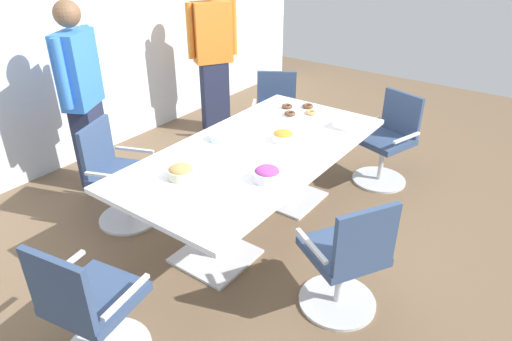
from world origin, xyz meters
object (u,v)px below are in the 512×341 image
Objects in this scene: donut_platter at (299,111)px; napkin_pile at (346,123)px; plate_stack at (222,137)px; conference_table at (256,163)px; person_standing_0 at (83,97)px; office_chair_4 at (387,144)px; snack_bowl_chips_orange at (283,136)px; office_chair_2 at (91,311)px; office_chair_3 at (347,262)px; office_chair_1 at (118,179)px; person_standing_1 at (213,54)px; snack_bowl_cookies at (181,172)px; snack_bowl_candy_mix at (267,174)px; office_chair_0 at (276,119)px.

napkin_pile reaches higher than donut_platter.
conference_table is at bearing -85.79° from plate_stack.
person_standing_0 reaches higher than napkin_pile.
office_chair_4 reaches higher than napkin_pile.
snack_bowl_chips_orange is (0.63, -1.81, -0.15)m from person_standing_0.
office_chair_3 is (1.25, -0.99, 0.00)m from office_chair_2.
donut_platter is at bearing 54.38° from office_chair_4.
office_chair_1 is 2.22m from person_standing_1.
office_chair_3 is at bearing 87.18° from person_standing_1.
person_standing_1 is 9.47× the size of snack_bowl_cookies.
donut_platter is 2.29× the size of napkin_pile.
snack_bowl_candy_mix is (-1.79, -2.04, -0.17)m from person_standing_1.
conference_table is 1.57m from office_chair_4.
office_chair_0 reaches higher than snack_bowl_chips_orange.
snack_bowl_chips_orange is (-1.16, -1.77, -0.17)m from person_standing_1.
office_chair_4 is (1.89, 0.48, 0.00)m from office_chair_3.
person_standing_0 is 9.08× the size of snack_bowl_candy_mix.
conference_table is 1.34× the size of person_standing_0.
snack_bowl_candy_mix is 0.91× the size of plate_stack.
napkin_pile is at bearing -28.03° from snack_bowl_chips_orange.
person_standing_1 reaches higher than snack_bowl_chips_orange.
snack_bowl_candy_mix reaches higher than conference_table.
snack_bowl_chips_orange is at bearing 80.43° from person_standing_0.
office_chair_3 is 4.20× the size of plate_stack.
plate_stack is 1.11m from napkin_pile.
office_chair_0 is 2.13m from snack_bowl_cookies.
office_chair_1 is 1.47m from snack_bowl_candy_mix.
person_standing_0 reaches higher than snack_bowl_candy_mix.
office_chair_2 is 4.60× the size of snack_bowl_candy_mix.
office_chair_0 is at bearing 52.02° from donut_platter.
conference_table is at bearing 154.52° from napkin_pile.
snack_bowl_cookies is (-0.70, 0.15, 0.17)m from conference_table.
person_standing_1 is at bearing 56.64° from snack_bowl_chips_orange.
conference_table is at bearing 160.40° from snack_bowl_chips_orange.
snack_bowl_cookies is 1.17× the size of napkin_pile.
office_chair_1 and office_chair_2 have the same top height.
donut_platter is at bearing 84.54° from office_chair_2.
office_chair_0 is at bearing 75.39° from office_chair_3.
donut_platter is (0.64, 0.24, -0.03)m from snack_bowl_chips_orange.
snack_bowl_chips_orange is at bearing -14.44° from snack_bowl_cookies.
person_standing_0 is 1.43m from plate_stack.
office_chair_3 is at bearing 41.43° from office_chair_2.
conference_table is 1.72m from office_chair_2.
person_standing_0 is 9.69× the size of snack_bowl_chips_orange.
conference_table is at bearing 81.18° from person_standing_1.
office_chair_4 is 2.33m from person_standing_1.
office_chair_2 reaches higher than plate_stack.
office_chair_4 reaches higher than snack_bowl_chips_orange.
office_chair_0 is 4.20× the size of plate_stack.
office_chair_0 is 1.00× the size of office_chair_1.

